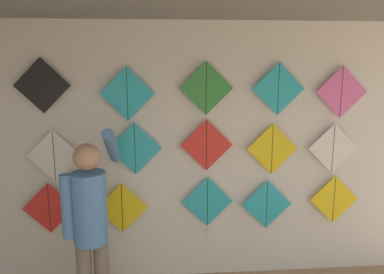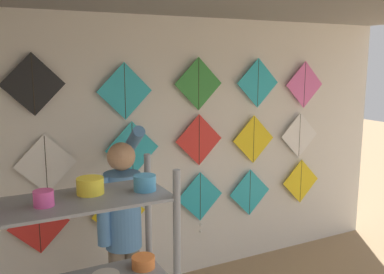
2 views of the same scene
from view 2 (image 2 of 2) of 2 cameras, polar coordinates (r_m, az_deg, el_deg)
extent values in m
cube|color=silver|center=(4.63, -0.37, -1.80)|extent=(5.24, 0.06, 2.80)
cube|color=slate|center=(1.70, -16.31, -8.35)|extent=(0.78, 0.32, 0.01)
cylinder|color=orange|center=(1.95, -6.51, -16.24)|extent=(0.10, 0.10, 0.05)
cylinder|color=#D84C99|center=(1.65, -19.18, -7.74)|extent=(0.07, 0.07, 0.06)
cylinder|color=yellow|center=(1.75, -13.41, -6.35)|extent=(0.11, 0.11, 0.07)
cylinder|color=#3F8CBF|center=(1.75, -6.32, -6.10)|extent=(0.09, 0.09, 0.06)
cylinder|color=#4C7FB7|center=(3.59, -9.21, -9.62)|extent=(0.30, 0.30, 0.63)
sphere|color=tan|center=(3.46, -9.43, -2.57)|extent=(0.23, 0.23, 0.23)
cylinder|color=#4C7FB7|center=(3.49, -11.75, -9.68)|extent=(0.11, 0.11, 0.56)
cylinder|color=#4C7FB7|center=(3.77, -8.20, -1.12)|extent=(0.11, 0.52, 0.41)
cube|color=red|center=(4.24, -19.71, -10.99)|extent=(0.55, 0.01, 0.55)
cylinder|color=black|center=(4.24, -19.70, -11.00)|extent=(0.01, 0.01, 0.53)
cube|color=yellow|center=(4.40, -9.70, -10.05)|extent=(0.55, 0.01, 0.55)
cylinder|color=black|center=(4.40, -9.70, -10.06)|extent=(0.01, 0.01, 0.53)
cube|color=#28B2C6|center=(4.72, 1.09, -7.95)|extent=(0.55, 0.01, 0.55)
cylinder|color=black|center=(4.72, 1.11, -7.95)|extent=(0.01, 0.01, 0.53)
sphere|color=white|center=(4.83, 1.14, -11.67)|extent=(0.04, 0.04, 0.04)
sphere|color=white|center=(4.85, 1.13, -12.44)|extent=(0.04, 0.04, 0.04)
cube|color=#28B2C6|center=(5.07, 7.72, -7.33)|extent=(0.55, 0.01, 0.55)
cylinder|color=black|center=(5.07, 7.73, -7.33)|extent=(0.01, 0.01, 0.53)
cube|color=yellow|center=(5.52, 14.30, -5.74)|extent=(0.55, 0.01, 0.55)
cylinder|color=black|center=(5.52, 14.31, -5.74)|extent=(0.01, 0.01, 0.53)
cube|color=white|center=(4.09, -18.92, -3.45)|extent=(0.55, 0.01, 0.55)
cylinder|color=black|center=(4.09, -18.91, -3.46)|extent=(0.01, 0.01, 0.53)
cube|color=#28B2C6|center=(4.27, -7.96, -1.57)|extent=(0.55, 0.01, 0.55)
cylinder|color=black|center=(4.26, -7.95, -1.58)|extent=(0.01, 0.01, 0.53)
cube|color=red|center=(4.56, 0.95, -0.40)|extent=(0.55, 0.01, 0.55)
cylinder|color=black|center=(4.56, 0.96, -0.40)|extent=(0.01, 0.01, 0.53)
cube|color=yellow|center=(4.94, 8.22, -0.32)|extent=(0.55, 0.01, 0.55)
cylinder|color=black|center=(4.94, 8.23, -0.32)|extent=(0.01, 0.01, 0.53)
cube|color=white|center=(5.35, 14.13, 0.22)|extent=(0.55, 0.01, 0.55)
cylinder|color=black|center=(5.35, 14.15, 0.22)|extent=(0.01, 0.01, 0.53)
cube|color=black|center=(3.98, -20.45, 6.60)|extent=(0.55, 0.01, 0.55)
cylinder|color=black|center=(3.98, -20.44, 6.59)|extent=(0.01, 0.01, 0.53)
cube|color=#28B2C6|center=(4.17, -8.95, 6.06)|extent=(0.55, 0.01, 0.55)
cylinder|color=black|center=(4.17, -8.94, 6.05)|extent=(0.01, 0.01, 0.53)
cube|color=#338C38|center=(4.48, 0.88, 7.11)|extent=(0.55, 0.01, 0.55)
cylinder|color=black|center=(4.48, 0.89, 7.11)|extent=(0.01, 0.01, 0.53)
cube|color=#28B2C6|center=(4.88, 8.78, 7.14)|extent=(0.55, 0.01, 0.55)
cylinder|color=black|center=(4.88, 8.80, 7.13)|extent=(0.01, 0.01, 0.53)
cube|color=pink|center=(5.31, 14.77, 6.76)|extent=(0.55, 0.01, 0.55)
cylinder|color=black|center=(5.31, 14.79, 6.76)|extent=(0.01, 0.01, 0.53)
camera|label=1|loc=(1.66, 58.87, 6.09)|focal=35.00mm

